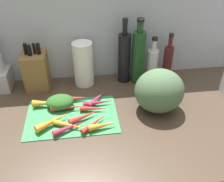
# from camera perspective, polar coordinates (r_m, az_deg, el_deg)

# --- Properties ---
(ground_plane) EXTENTS (1.70, 0.80, 0.03)m
(ground_plane) POSITION_cam_1_polar(r_m,az_deg,el_deg) (1.18, 2.07, -6.08)
(ground_plane) COLOR #47382B
(wall_back) EXTENTS (1.70, 0.03, 0.60)m
(wall_back) POSITION_cam_1_polar(r_m,az_deg,el_deg) (1.35, -0.37, 15.19)
(wall_back) COLOR #ADB7C1
(wall_back) RESTS_ON ground_plane
(cutting_board) EXTENTS (0.42, 0.27, 0.01)m
(cutting_board) POSITION_cam_1_polar(r_m,az_deg,el_deg) (1.17, -9.20, -5.70)
(cutting_board) COLOR #338C4C
(cutting_board) RESTS_ON ground_plane
(carrot_0) EXTENTS (0.13, 0.12, 0.02)m
(carrot_0) POSITION_cam_1_polar(r_m,az_deg,el_deg) (1.10, -4.02, -7.28)
(carrot_0) COLOR red
(carrot_0) RESTS_ON cutting_board
(carrot_1) EXTENTS (0.15, 0.12, 0.04)m
(carrot_1) POSITION_cam_1_polar(r_m,az_deg,el_deg) (1.13, -13.53, -6.75)
(carrot_1) COLOR orange
(carrot_1) RESTS_ON cutting_board
(carrot_2) EXTENTS (0.15, 0.04, 0.03)m
(carrot_2) POSITION_cam_1_polar(r_m,az_deg,el_deg) (1.21, -3.09, -2.64)
(carrot_2) COLOR #B2264C
(carrot_2) RESTS_ON cutting_board
(carrot_3) EXTENTS (0.12, 0.03, 0.03)m
(carrot_3) POSITION_cam_1_polar(r_m,az_deg,el_deg) (1.24, -8.35, -1.67)
(carrot_3) COLOR red
(carrot_3) RESTS_ON cutting_board
(carrot_4) EXTENTS (0.14, 0.04, 0.03)m
(carrot_4) POSITION_cam_1_polar(r_m,az_deg,el_deg) (1.17, -4.16, -4.04)
(carrot_4) COLOR red
(carrot_4) RESTS_ON cutting_board
(carrot_5) EXTENTS (0.12, 0.04, 0.04)m
(carrot_5) POSITION_cam_1_polar(r_m,az_deg,el_deg) (1.24, -15.29, -2.72)
(carrot_5) COLOR orange
(carrot_5) RESTS_ON cutting_board
(carrot_6) EXTENTS (0.15, 0.09, 0.03)m
(carrot_6) POSITION_cam_1_polar(r_m,az_deg,el_deg) (1.09, -9.81, -8.28)
(carrot_6) COLOR #B2264C
(carrot_6) RESTS_ON cutting_board
(carrot_7) EXTENTS (0.16, 0.09, 0.02)m
(carrot_7) POSITION_cam_1_polar(r_m,az_deg,el_deg) (1.10, -9.57, -7.85)
(carrot_7) COLOR orange
(carrot_7) RESTS_ON cutting_board
(carrot_8) EXTENTS (0.14, 0.09, 0.03)m
(carrot_8) POSITION_cam_1_polar(r_m,az_deg,el_deg) (1.13, -6.48, -5.82)
(carrot_8) COLOR red
(carrot_8) RESTS_ON cutting_board
(carrot_9) EXTENTS (0.12, 0.14, 0.02)m
(carrot_9) POSITION_cam_1_polar(r_m,az_deg,el_deg) (1.24, -3.26, -1.53)
(carrot_9) COLOR #B2264C
(carrot_9) RESTS_ON cutting_board
(carrot_10) EXTENTS (0.15, 0.04, 0.03)m
(carrot_10) POSITION_cam_1_polar(r_m,az_deg,el_deg) (1.19, -10.40, -3.71)
(carrot_10) COLOR red
(carrot_10) RESTS_ON cutting_board
(carrot_11) EXTENTS (0.13, 0.05, 0.03)m
(carrot_11) POSITION_cam_1_polar(r_m,az_deg,el_deg) (1.08, -2.15, -7.89)
(carrot_11) COLOR orange
(carrot_11) RESTS_ON cutting_board
(carrot_greens_pile) EXTENTS (0.13, 0.10, 0.06)m
(carrot_greens_pile) POSITION_cam_1_polar(r_m,az_deg,el_deg) (1.21, -11.89, -2.40)
(carrot_greens_pile) COLOR #2D6023
(carrot_greens_pile) RESTS_ON cutting_board
(winter_squash) EXTENTS (0.23, 0.21, 0.21)m
(winter_squash) POSITION_cam_1_polar(r_m,az_deg,el_deg) (1.16, 10.84, 0.03)
(winter_squash) COLOR #4C6B47
(winter_squash) RESTS_ON ground_plane
(knife_block) EXTENTS (0.12, 0.14, 0.25)m
(knife_block) POSITION_cam_1_polar(r_m,az_deg,el_deg) (1.36, -17.06, 4.65)
(knife_block) COLOR brown
(knife_block) RESTS_ON ground_plane
(paper_towel_roll) EXTENTS (0.10, 0.10, 0.24)m
(paper_towel_roll) POSITION_cam_1_polar(r_m,az_deg,el_deg) (1.33, -6.62, 6.19)
(paper_towel_roll) COLOR white
(paper_towel_roll) RESTS_ON ground_plane
(bottle_0) EXTENTS (0.07, 0.07, 0.36)m
(bottle_0) POSITION_cam_1_polar(r_m,az_deg,el_deg) (1.34, 2.80, 7.75)
(bottle_0) COLOR black
(bottle_0) RESTS_ON ground_plane
(bottle_1) EXTENTS (0.07, 0.07, 0.36)m
(bottle_1) POSITION_cam_1_polar(r_m,az_deg,el_deg) (1.33, 6.08, 7.96)
(bottle_1) COLOR #19421E
(bottle_1) RESTS_ON ground_plane
(bottle_2) EXTENTS (0.06, 0.06, 0.26)m
(bottle_2) POSITION_cam_1_polar(r_m,az_deg,el_deg) (1.38, 9.27, 6.21)
(bottle_2) COLOR silver
(bottle_2) RESTS_ON ground_plane
(bottle_3) EXTENTS (0.05, 0.05, 0.27)m
(bottle_3) POSITION_cam_1_polar(r_m,az_deg,el_deg) (1.40, 12.70, 6.58)
(bottle_3) COLOR #471919
(bottle_3) RESTS_ON ground_plane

